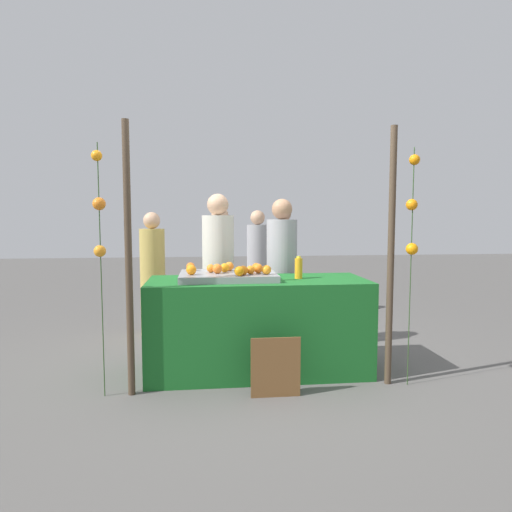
{
  "coord_description": "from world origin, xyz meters",
  "views": [
    {
      "loc": [
        -0.46,
        -3.99,
        1.42
      ],
      "look_at": [
        0.0,
        0.15,
        1.05
      ],
      "focal_mm": 31.34,
      "sensor_mm": 36.0,
      "label": 1
    }
  ],
  "objects_px": {
    "stall_counter": "(258,325)",
    "orange_0": "(217,269)",
    "juice_bottle": "(299,268)",
    "vendor_left": "(218,278)",
    "vendor_right": "(282,280)",
    "orange_1": "(243,270)",
    "chalkboard_sign": "(276,368)"
  },
  "relations": [
    {
      "from": "juice_bottle",
      "to": "vendor_right",
      "type": "height_order",
      "value": "vendor_right"
    },
    {
      "from": "juice_bottle",
      "to": "stall_counter",
      "type": "bearing_deg",
      "value": -178.16
    },
    {
      "from": "orange_1",
      "to": "chalkboard_sign",
      "type": "xyz_separation_m",
      "value": [
        0.21,
        -0.46,
        -0.72
      ]
    },
    {
      "from": "orange_1",
      "to": "juice_bottle",
      "type": "relative_size",
      "value": 0.4
    },
    {
      "from": "juice_bottle",
      "to": "vendor_right",
      "type": "xyz_separation_m",
      "value": [
        -0.05,
        0.65,
        -0.2
      ]
    },
    {
      "from": "orange_1",
      "to": "vendor_right",
      "type": "bearing_deg",
      "value": 59.39
    },
    {
      "from": "orange_0",
      "to": "vendor_right",
      "type": "relative_size",
      "value": 0.06
    },
    {
      "from": "stall_counter",
      "to": "juice_bottle",
      "type": "relative_size",
      "value": 9.53
    },
    {
      "from": "orange_1",
      "to": "chalkboard_sign",
      "type": "relative_size",
      "value": 0.17
    },
    {
      "from": "vendor_right",
      "to": "stall_counter",
      "type": "bearing_deg",
      "value": -116.64
    },
    {
      "from": "orange_1",
      "to": "orange_0",
      "type": "bearing_deg",
      "value": 150.58
    },
    {
      "from": "stall_counter",
      "to": "orange_1",
      "type": "distance_m",
      "value": 0.57
    },
    {
      "from": "stall_counter",
      "to": "vendor_left",
      "type": "bearing_deg",
      "value": 115.73
    },
    {
      "from": "orange_0",
      "to": "stall_counter",
      "type": "bearing_deg",
      "value": 2.7
    },
    {
      "from": "orange_1",
      "to": "vendor_left",
      "type": "relative_size",
      "value": 0.05
    },
    {
      "from": "orange_0",
      "to": "vendor_right",
      "type": "bearing_deg",
      "value": 44.2
    },
    {
      "from": "chalkboard_sign",
      "to": "vendor_left",
      "type": "relative_size",
      "value": 0.3
    },
    {
      "from": "juice_bottle",
      "to": "vendor_left",
      "type": "relative_size",
      "value": 0.12
    },
    {
      "from": "stall_counter",
      "to": "chalkboard_sign",
      "type": "relative_size",
      "value": 4.03
    },
    {
      "from": "vendor_left",
      "to": "vendor_right",
      "type": "height_order",
      "value": "vendor_left"
    },
    {
      "from": "vendor_right",
      "to": "vendor_left",
      "type": "bearing_deg",
      "value": 176.52
    },
    {
      "from": "stall_counter",
      "to": "orange_0",
      "type": "relative_size",
      "value": 22.32
    },
    {
      "from": "chalkboard_sign",
      "to": "vendor_left",
      "type": "distance_m",
      "value": 1.47
    },
    {
      "from": "vendor_left",
      "to": "vendor_right",
      "type": "distance_m",
      "value": 0.67
    },
    {
      "from": "orange_1",
      "to": "chalkboard_sign",
      "type": "distance_m",
      "value": 0.88
    },
    {
      "from": "juice_bottle",
      "to": "vendor_left",
      "type": "height_order",
      "value": "vendor_left"
    },
    {
      "from": "stall_counter",
      "to": "vendor_left",
      "type": "xyz_separation_m",
      "value": [
        -0.34,
        0.7,
        0.35
      ]
    },
    {
      "from": "juice_bottle",
      "to": "orange_1",
      "type": "bearing_deg",
      "value": -163.49
    },
    {
      "from": "juice_bottle",
      "to": "vendor_left",
      "type": "bearing_deg",
      "value": 136.08
    },
    {
      "from": "vendor_right",
      "to": "juice_bottle",
      "type": "bearing_deg",
      "value": -85.91
    },
    {
      "from": "chalkboard_sign",
      "to": "vendor_right",
      "type": "distance_m",
      "value": 1.39
    },
    {
      "from": "stall_counter",
      "to": "orange_0",
      "type": "xyz_separation_m",
      "value": [
        -0.37,
        -0.02,
        0.53
      ]
    }
  ]
}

